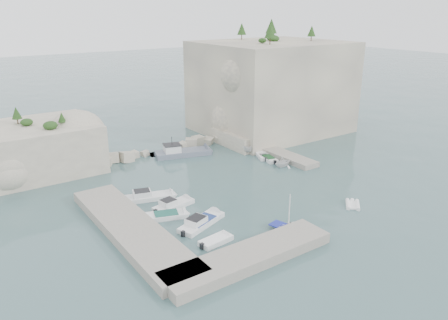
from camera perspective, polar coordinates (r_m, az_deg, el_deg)
ground at (r=57.17m, az=3.46°, el=-4.47°), size 400.00×400.00×0.00m
cliff_east at (r=85.97m, az=6.17°, el=9.47°), size 26.00×22.00×17.00m
cliff_terrace at (r=77.63m, az=2.80°, el=3.00°), size 8.00×10.00×2.50m
outcrop_west at (r=69.84m, az=-23.00°, el=1.50°), size 16.00×14.00×7.00m
quay_west at (r=48.36m, az=-11.99°, el=-8.83°), size 5.00×24.00×1.10m
quay_south at (r=42.71m, az=3.30°, el=-12.46°), size 18.00×4.00×1.10m
ledge_east at (r=72.34m, az=6.97°, el=0.94°), size 3.00×16.00×0.80m
breakwater at (r=73.84m, az=-7.77°, el=1.53°), size 28.00×3.00×1.40m
motorboat_a at (r=56.47m, az=-9.66°, el=-5.04°), size 7.22×3.98×1.40m
motorboat_b at (r=53.80m, az=-6.59°, el=-6.16°), size 6.05×2.98×1.40m
motorboat_c at (r=51.42m, az=-7.55°, el=-7.46°), size 5.66×3.56×0.70m
motorboat_d at (r=49.49m, az=-2.95°, el=-8.43°), size 7.16×4.38×1.40m
motorboat_e at (r=45.93m, az=-1.06°, el=-10.76°), size 4.10×2.08×0.70m
rowboat at (r=48.38m, az=8.38°, el=-9.32°), size 5.31×4.34×0.96m
inflatable_dinghy at (r=56.06m, az=16.44°, el=-5.78°), size 3.19×3.08×0.44m
tender_east_a at (r=67.44m, az=7.68°, el=-0.83°), size 3.27×2.84×1.70m
tender_east_b at (r=69.89m, az=5.83°, el=-0.03°), size 2.41×4.63×0.70m
tender_east_c at (r=71.43m, az=4.97°, el=0.43°), size 3.45×5.26×0.70m
tender_east_d at (r=73.48m, az=4.00°, el=1.00°), size 5.18×2.31×1.94m
work_boat at (r=72.12m, az=-5.34°, el=0.61°), size 10.41×5.52×2.20m
rowboat_mast at (r=47.21m, az=8.53°, el=-6.57°), size 0.10×0.10×4.20m
vegetation at (r=82.69m, az=2.94°, el=15.75°), size 53.48×13.88×13.40m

